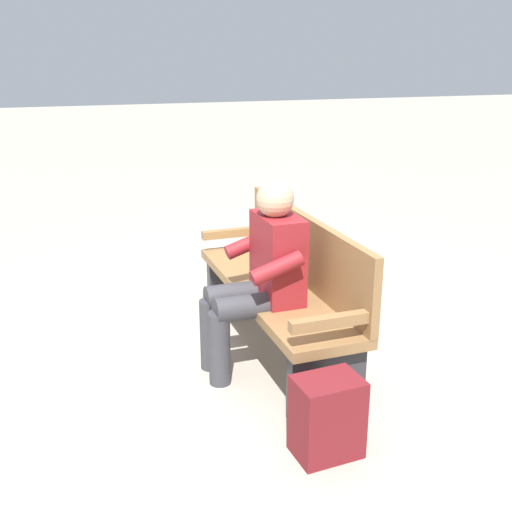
{
  "coord_description": "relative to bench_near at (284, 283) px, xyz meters",
  "views": [
    {
      "loc": [
        -3.44,
        1.28,
        1.88
      ],
      "look_at": [
        -0.1,
        0.15,
        0.7
      ],
      "focal_mm": 43.23,
      "sensor_mm": 36.0,
      "label": 1
    }
  ],
  "objects": [
    {
      "name": "ground_plane",
      "position": [
        -0.0,
        0.07,
        -0.46
      ],
      "size": [
        40.0,
        40.0,
        0.0
      ],
      "primitive_type": "plane",
      "color": "#A89E8E"
    },
    {
      "name": "backpack",
      "position": [
        -1.11,
        0.2,
        -0.26
      ],
      "size": [
        0.29,
        0.33,
        0.41
      ],
      "rotation": [
        0.0,
        0.0,
        4.78
      ],
      "color": "maroon",
      "rests_on": "ground"
    },
    {
      "name": "person_seated",
      "position": [
        -0.2,
        0.23,
        0.17
      ],
      "size": [
        0.57,
        0.58,
        1.18
      ],
      "rotation": [
        0.0,
        0.0,
        0.02
      ],
      "color": "maroon",
      "rests_on": "ground"
    },
    {
      "name": "bench_near",
      "position": [
        0.0,
        0.0,
        0.0
      ],
      "size": [
        1.81,
        0.51,
        0.9
      ],
      "rotation": [
        0.0,
        0.0,
        0.02
      ],
      "color": "olive",
      "rests_on": "ground"
    }
  ]
}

